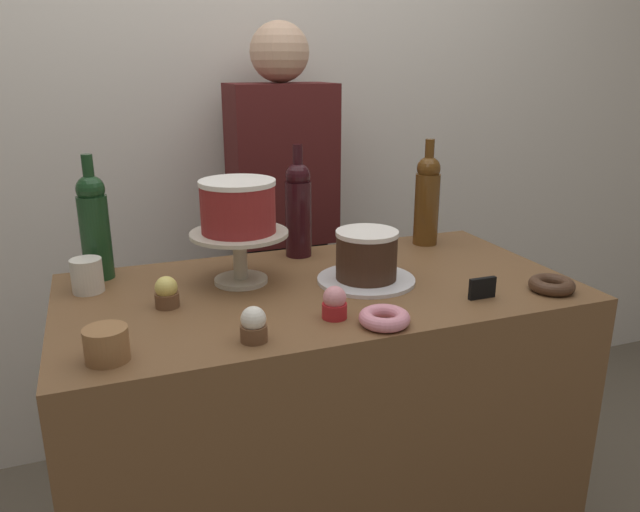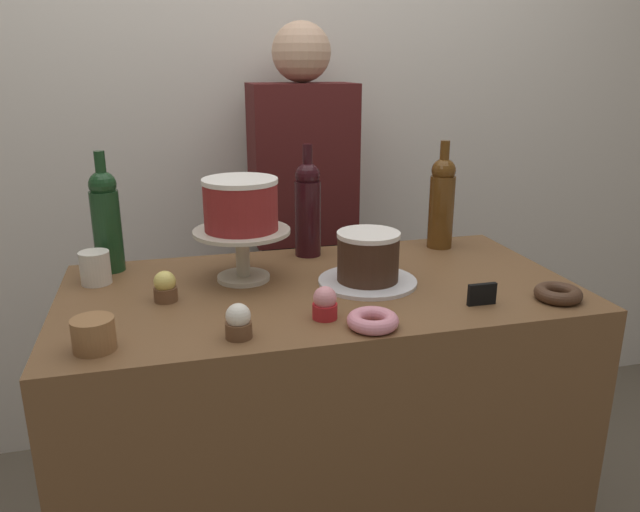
# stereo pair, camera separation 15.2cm
# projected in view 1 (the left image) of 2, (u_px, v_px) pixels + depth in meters

# --- Properties ---
(back_wall) EXTENTS (6.00, 0.05, 2.60)m
(back_wall) POSITION_uv_depth(u_px,v_px,m) (234.00, 110.00, 2.25)
(back_wall) COLOR silver
(back_wall) RESTS_ON ground_plane
(display_counter) EXTENTS (1.28, 0.67, 0.92)m
(display_counter) POSITION_uv_depth(u_px,v_px,m) (320.00, 442.00, 1.69)
(display_counter) COLOR brown
(display_counter) RESTS_ON ground_plane
(cake_stand_pedestal) EXTENTS (0.25, 0.25, 0.14)m
(cake_stand_pedestal) POSITION_uv_depth(u_px,v_px,m) (240.00, 248.00, 1.55)
(cake_stand_pedestal) COLOR beige
(cake_stand_pedestal) RESTS_ON display_counter
(white_layer_cake) EXTENTS (0.19, 0.19, 0.13)m
(white_layer_cake) POSITION_uv_depth(u_px,v_px,m) (238.00, 206.00, 1.51)
(white_layer_cake) COLOR maroon
(white_layer_cake) RESTS_ON cake_stand_pedestal
(silver_serving_platter) EXTENTS (0.25, 0.25, 0.01)m
(silver_serving_platter) POSITION_uv_depth(u_px,v_px,m) (366.00, 280.00, 1.58)
(silver_serving_platter) COLOR white
(silver_serving_platter) RESTS_ON display_counter
(chocolate_round_cake) EXTENTS (0.16, 0.16, 0.13)m
(chocolate_round_cake) POSITION_uv_depth(u_px,v_px,m) (367.00, 255.00, 1.56)
(chocolate_round_cake) COLOR #3D2619
(chocolate_round_cake) RESTS_ON silver_serving_platter
(wine_bottle_dark_red) EXTENTS (0.08, 0.08, 0.33)m
(wine_bottle_dark_red) POSITION_uv_depth(u_px,v_px,m) (298.00, 208.00, 1.75)
(wine_bottle_dark_red) COLOR black
(wine_bottle_dark_red) RESTS_ON display_counter
(wine_bottle_amber) EXTENTS (0.08, 0.08, 0.33)m
(wine_bottle_amber) POSITION_uv_depth(u_px,v_px,m) (427.00, 198.00, 1.87)
(wine_bottle_amber) COLOR #5B3814
(wine_bottle_amber) RESTS_ON display_counter
(wine_bottle_green) EXTENTS (0.08, 0.08, 0.33)m
(wine_bottle_green) POSITION_uv_depth(u_px,v_px,m) (94.00, 225.00, 1.57)
(wine_bottle_green) COLOR #193D1E
(wine_bottle_green) RESTS_ON display_counter
(cupcake_vanilla) EXTENTS (0.06, 0.06, 0.07)m
(cupcake_vanilla) POSITION_uv_depth(u_px,v_px,m) (254.00, 325.00, 1.23)
(cupcake_vanilla) COLOR brown
(cupcake_vanilla) RESTS_ON display_counter
(cupcake_lemon) EXTENTS (0.06, 0.06, 0.07)m
(cupcake_lemon) POSITION_uv_depth(u_px,v_px,m) (167.00, 293.00, 1.41)
(cupcake_lemon) COLOR brown
(cupcake_lemon) RESTS_ON display_counter
(cupcake_strawberry) EXTENTS (0.06, 0.06, 0.07)m
(cupcake_strawberry) POSITION_uv_depth(u_px,v_px,m) (335.00, 303.00, 1.34)
(cupcake_strawberry) COLOR red
(cupcake_strawberry) RESTS_ON display_counter
(donut_chocolate) EXTENTS (0.11, 0.11, 0.03)m
(donut_chocolate) POSITION_uv_depth(u_px,v_px,m) (552.00, 285.00, 1.51)
(donut_chocolate) COLOR #472D1E
(donut_chocolate) RESTS_ON display_counter
(donut_pink) EXTENTS (0.11, 0.11, 0.03)m
(donut_pink) POSITION_uv_depth(u_px,v_px,m) (384.00, 318.00, 1.31)
(donut_pink) COLOR pink
(donut_pink) RESTS_ON display_counter
(cookie_stack) EXTENTS (0.08, 0.08, 0.07)m
(cookie_stack) POSITION_uv_depth(u_px,v_px,m) (106.00, 344.00, 1.15)
(cookie_stack) COLOR olive
(cookie_stack) RESTS_ON display_counter
(price_sign_chalkboard) EXTENTS (0.07, 0.01, 0.05)m
(price_sign_chalkboard) POSITION_uv_depth(u_px,v_px,m) (482.00, 288.00, 1.46)
(price_sign_chalkboard) COLOR black
(price_sign_chalkboard) RESTS_ON display_counter
(coffee_cup_ceramic) EXTENTS (0.08, 0.08, 0.08)m
(coffee_cup_ceramic) POSITION_uv_depth(u_px,v_px,m) (87.00, 276.00, 1.50)
(coffee_cup_ceramic) COLOR silver
(coffee_cup_ceramic) RESTS_ON display_counter
(barista_figure) EXTENTS (0.36, 0.22, 1.60)m
(barista_figure) POSITION_uv_depth(u_px,v_px,m) (283.00, 242.00, 2.22)
(barista_figure) COLOR black
(barista_figure) RESTS_ON ground_plane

